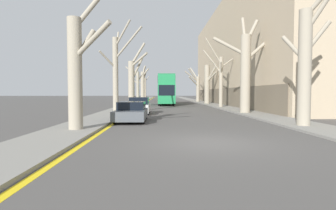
{
  "coord_description": "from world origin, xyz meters",
  "views": [
    {
      "loc": [
        -1.79,
        -9.55,
        1.85
      ],
      "look_at": [
        -0.81,
        25.61,
        0.2
      ],
      "focal_mm": 28.0,
      "sensor_mm": 36.0,
      "label": 1
    }
  ],
  "objects_px": {
    "street_tree_right_0": "(305,63)",
    "double_decker_bus": "(166,88)",
    "street_tree_right_4": "(197,86)",
    "parked_car_1": "(139,106)",
    "street_tree_left_5": "(145,87)",
    "street_tree_left_2": "(132,80)",
    "street_tree_right_1": "(245,68)",
    "street_tree_right_2": "(220,78)",
    "parked_car_0": "(132,112)",
    "street_tree_left_0": "(77,70)",
    "street_tree_left_3": "(137,85)",
    "street_tree_right_3": "(207,84)",
    "street_tree_left_1": "(116,70)",
    "street_tree_left_4": "(143,84)"
  },
  "relations": [
    {
      "from": "street_tree_left_3",
      "to": "street_tree_left_1",
      "type": "bearing_deg",
      "value": -89.45
    },
    {
      "from": "street_tree_right_1",
      "to": "parked_car_1",
      "type": "height_order",
      "value": "street_tree_right_1"
    },
    {
      "from": "street_tree_left_0",
      "to": "parked_car_0",
      "type": "xyz_separation_m",
      "value": [
        2.06,
        4.53,
        -2.3
      ]
    },
    {
      "from": "street_tree_left_5",
      "to": "street_tree_left_4",
      "type": "bearing_deg",
      "value": -88.39
    },
    {
      "from": "street_tree_left_2",
      "to": "parked_car_1",
      "type": "xyz_separation_m",
      "value": [
        1.85,
        -12.0,
        -2.82
      ]
    },
    {
      "from": "street_tree_right_3",
      "to": "street_tree_left_1",
      "type": "bearing_deg",
      "value": -120.82
    },
    {
      "from": "street_tree_left_0",
      "to": "street_tree_left_2",
      "type": "distance_m",
      "value": 22.43
    },
    {
      "from": "street_tree_right_1",
      "to": "parked_car_1",
      "type": "distance_m",
      "value": 9.88
    },
    {
      "from": "double_decker_bus",
      "to": "parked_car_1",
      "type": "xyz_separation_m",
      "value": [
        -2.7,
        -17.55,
        -1.83
      ]
    },
    {
      "from": "street_tree_left_0",
      "to": "street_tree_right_2",
      "type": "distance_m",
      "value": 22.75
    },
    {
      "from": "street_tree_left_1",
      "to": "parked_car_0",
      "type": "xyz_separation_m",
      "value": [
        1.98,
        -6.03,
        -3.18
      ]
    },
    {
      "from": "street_tree_left_5",
      "to": "street_tree_right_0",
      "type": "bearing_deg",
      "value": -77.79
    },
    {
      "from": "street_tree_right_0",
      "to": "street_tree_right_2",
      "type": "height_order",
      "value": "street_tree_right_2"
    },
    {
      "from": "street_tree_left_1",
      "to": "parked_car_1",
      "type": "bearing_deg",
      "value": -3.93
    },
    {
      "from": "street_tree_left_5",
      "to": "parked_car_0",
      "type": "height_order",
      "value": "street_tree_left_5"
    },
    {
      "from": "street_tree_left_3",
      "to": "double_decker_bus",
      "type": "bearing_deg",
      "value": -50.21
    },
    {
      "from": "street_tree_left_5",
      "to": "street_tree_right_4",
      "type": "relative_size",
      "value": 0.99
    },
    {
      "from": "street_tree_right_0",
      "to": "double_decker_bus",
      "type": "height_order",
      "value": "street_tree_right_0"
    },
    {
      "from": "street_tree_right_0",
      "to": "street_tree_right_1",
      "type": "relative_size",
      "value": 0.83
    },
    {
      "from": "street_tree_right_4",
      "to": "parked_car_1",
      "type": "bearing_deg",
      "value": -107.43
    },
    {
      "from": "street_tree_left_0",
      "to": "street_tree_left_5",
      "type": "height_order",
      "value": "street_tree_left_5"
    },
    {
      "from": "street_tree_left_3",
      "to": "parked_car_1",
      "type": "bearing_deg",
      "value": -84.63
    },
    {
      "from": "street_tree_left_0",
      "to": "street_tree_right_2",
      "type": "height_order",
      "value": "street_tree_right_2"
    },
    {
      "from": "street_tree_left_0",
      "to": "street_tree_left_5",
      "type": "relative_size",
      "value": 0.92
    },
    {
      "from": "street_tree_right_1",
      "to": "parked_car_1",
      "type": "xyz_separation_m",
      "value": [
        -9.31,
        0.11,
        -3.3
      ]
    },
    {
      "from": "parked_car_1",
      "to": "street_tree_right_2",
      "type": "bearing_deg",
      "value": 45.25
    },
    {
      "from": "street_tree_right_1",
      "to": "parked_car_0",
      "type": "distance_m",
      "value": 11.47
    },
    {
      "from": "street_tree_left_5",
      "to": "street_tree_left_3",
      "type": "bearing_deg",
      "value": -89.8
    },
    {
      "from": "street_tree_left_1",
      "to": "street_tree_left_5",
      "type": "bearing_deg",
      "value": 90.38
    },
    {
      "from": "street_tree_left_5",
      "to": "parked_car_0",
      "type": "relative_size",
      "value": 1.55
    },
    {
      "from": "street_tree_left_1",
      "to": "street_tree_right_2",
      "type": "xyz_separation_m",
      "value": [
        11.21,
        9.18,
        -0.11
      ]
    },
    {
      "from": "street_tree_left_3",
      "to": "street_tree_right_4",
      "type": "relative_size",
      "value": 0.94
    },
    {
      "from": "street_tree_right_4",
      "to": "double_decker_bus",
      "type": "bearing_deg",
      "value": -119.38
    },
    {
      "from": "double_decker_bus",
      "to": "street_tree_right_1",
      "type": "bearing_deg",
      "value": -69.47
    },
    {
      "from": "street_tree_left_5",
      "to": "double_decker_bus",
      "type": "distance_m",
      "value": 28.12
    },
    {
      "from": "street_tree_left_3",
      "to": "double_decker_bus",
      "type": "relative_size",
      "value": 0.63
    },
    {
      "from": "street_tree_left_2",
      "to": "street_tree_right_0",
      "type": "distance_m",
      "value": 24.12
    },
    {
      "from": "street_tree_left_2",
      "to": "street_tree_left_4",
      "type": "relative_size",
      "value": 1.08
    },
    {
      "from": "street_tree_left_3",
      "to": "street_tree_right_0",
      "type": "distance_m",
      "value": 34.74
    },
    {
      "from": "street_tree_left_2",
      "to": "street_tree_right_2",
      "type": "bearing_deg",
      "value": -13.65
    },
    {
      "from": "street_tree_left_3",
      "to": "parked_car_0",
      "type": "xyz_separation_m",
      "value": [
        2.2,
        -29.33,
        -2.52
      ]
    },
    {
      "from": "street_tree_left_5",
      "to": "street_tree_right_1",
      "type": "distance_m",
      "value": 46.79
    },
    {
      "from": "street_tree_right_2",
      "to": "double_decker_bus",
      "type": "bearing_deg",
      "value": 128.43
    },
    {
      "from": "street_tree_left_5",
      "to": "parked_car_1",
      "type": "relative_size",
      "value": 1.66
    },
    {
      "from": "street_tree_right_1",
      "to": "street_tree_right_2",
      "type": "height_order",
      "value": "street_tree_right_1"
    },
    {
      "from": "street_tree_left_1",
      "to": "street_tree_right_2",
      "type": "relative_size",
      "value": 0.93
    },
    {
      "from": "street_tree_left_0",
      "to": "street_tree_right_1",
      "type": "bearing_deg",
      "value": 42.2
    },
    {
      "from": "street_tree_left_5",
      "to": "street_tree_right_2",
      "type": "xyz_separation_m",
      "value": [
        11.51,
        -35.9,
        0.45
      ]
    },
    {
      "from": "street_tree_right_1",
      "to": "parked_car_1",
      "type": "relative_size",
      "value": 2.09
    },
    {
      "from": "street_tree_left_2",
      "to": "street_tree_right_3",
      "type": "bearing_deg",
      "value": 32.83
    }
  ]
}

